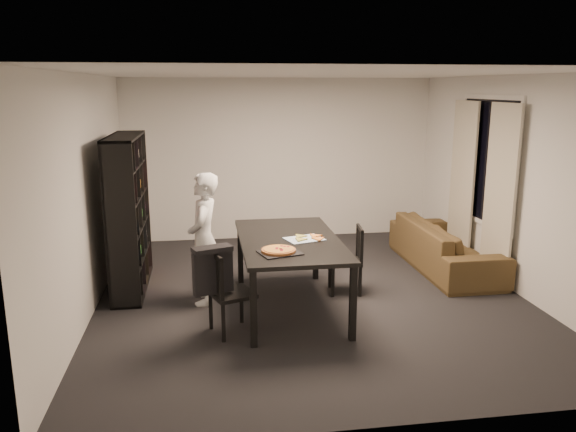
{
  "coord_description": "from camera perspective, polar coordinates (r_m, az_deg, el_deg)",
  "views": [
    {
      "loc": [
        -1.22,
        -6.3,
        2.46
      ],
      "look_at": [
        -0.31,
        -0.26,
        1.05
      ],
      "focal_mm": 35.0,
      "sensor_mm": 36.0,
      "label": 1
    }
  ],
  "objects": [
    {
      "name": "room",
      "position": [
        6.52,
        2.39,
        2.74
      ],
      "size": [
        5.01,
        5.51,
        2.61
      ],
      "color": "black",
      "rests_on": "ground"
    },
    {
      "name": "window_pane",
      "position": [
        7.89,
        19.63,
        5.26
      ],
      "size": [
        0.02,
        1.4,
        1.6
      ],
      "primitive_type": "cube",
      "color": "black",
      "rests_on": "room"
    },
    {
      "name": "window_frame",
      "position": [
        7.89,
        19.59,
        5.26
      ],
      "size": [
        0.03,
        1.52,
        1.72
      ],
      "primitive_type": "cube",
      "color": "white",
      "rests_on": "room"
    },
    {
      "name": "curtain_left",
      "position": [
        7.45,
        20.7,
        2.03
      ],
      "size": [
        0.03,
        0.7,
        2.25
      ],
      "primitive_type": "cube",
      "color": "#BCB7A1",
      "rests_on": "room"
    },
    {
      "name": "curtain_right",
      "position": [
        8.36,
        17.27,
        3.4
      ],
      "size": [
        0.03,
        0.7,
        2.25
      ],
      "primitive_type": "cube",
      "color": "#BCB7A1",
      "rests_on": "room"
    },
    {
      "name": "bookshelf",
      "position": [
        7.12,
        -15.87,
        0.26
      ],
      "size": [
        0.35,
        1.5,
        1.9
      ],
      "primitive_type": "cube",
      "color": "black",
      "rests_on": "room"
    },
    {
      "name": "dining_table",
      "position": [
        6.25,
        0.14,
        -2.94
      ],
      "size": [
        1.09,
        1.96,
        0.82
      ],
      "color": "black",
      "rests_on": "room"
    },
    {
      "name": "chair_left",
      "position": [
        5.71,
        -6.48,
        -7.22
      ],
      "size": [
        0.52,
        0.52,
        0.87
      ],
      "rotation": [
        0.0,
        0.0,
        1.92
      ],
      "color": "black",
      "rests_on": "room"
    },
    {
      "name": "chair_right",
      "position": [
        6.86,
        6.48,
        -3.96
      ],
      "size": [
        0.42,
        0.42,
        0.82
      ],
      "rotation": [
        0.0,
        0.0,
        -1.69
      ],
      "color": "black",
      "rests_on": "room"
    },
    {
      "name": "draped_jacket",
      "position": [
        5.59,
        -7.66,
        -5.27
      ],
      "size": [
        0.42,
        0.29,
        0.48
      ],
      "rotation": [
        0.0,
        0.0,
        1.92
      ],
      "color": "black",
      "rests_on": "chair_left"
    },
    {
      "name": "person",
      "position": [
        6.49,
        -8.54,
        -2.31
      ],
      "size": [
        0.45,
        0.61,
        1.52
      ],
      "primitive_type": "imported",
      "rotation": [
        0.0,
        0.0,
        -1.73
      ],
      "color": "silver",
      "rests_on": "room"
    },
    {
      "name": "baking_tray",
      "position": [
        5.68,
        -0.84,
        -3.75
      ],
      "size": [
        0.47,
        0.42,
        0.01
      ],
      "primitive_type": "cube",
      "rotation": [
        0.0,
        0.0,
        0.28
      ],
      "color": "black",
      "rests_on": "dining_table"
    },
    {
      "name": "pepperoni_pizza",
      "position": [
        5.7,
        -0.96,
        -3.48
      ],
      "size": [
        0.35,
        0.35,
        0.03
      ],
      "rotation": [
        0.0,
        0.0,
        -0.03
      ],
      "color": "#AE6332",
      "rests_on": "dining_table"
    },
    {
      "name": "kitchen_towel",
      "position": [
        6.19,
        1.67,
        -2.36
      ],
      "size": [
        0.47,
        0.41,
        0.01
      ],
      "primitive_type": "cube",
      "rotation": [
        0.0,
        0.0,
        0.31
      ],
      "color": "silver",
      "rests_on": "dining_table"
    },
    {
      "name": "pizza_slices",
      "position": [
        6.22,
        2.06,
        -2.19
      ],
      "size": [
        0.4,
        0.34,
        0.01
      ],
      "primitive_type": null,
      "rotation": [
        0.0,
        0.0,
        -0.1
      ],
      "color": "gold",
      "rests_on": "dining_table"
    },
    {
      "name": "sofa",
      "position": [
        8.04,
        15.65,
        -2.93
      ],
      "size": [
        0.85,
        2.19,
        0.64
      ],
      "primitive_type": "imported",
      "rotation": [
        0.0,
        0.0,
        1.57
      ],
      "color": "#42351A",
      "rests_on": "room"
    }
  ]
}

